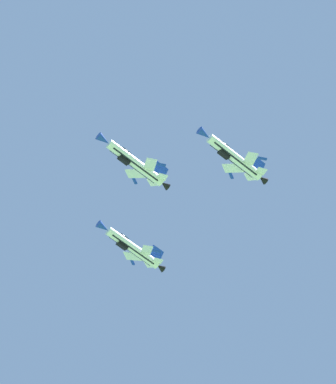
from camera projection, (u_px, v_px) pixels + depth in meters
fighter_jet_lead at (134, 162)px, 165.53m from camera, size 11.48×13.24×5.93m
fighter_jet_left_wing at (233, 157)px, 166.65m from camera, size 11.52×13.24×5.79m
fighter_jet_right_wing at (132, 247)px, 177.53m from camera, size 11.45×13.24×6.03m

